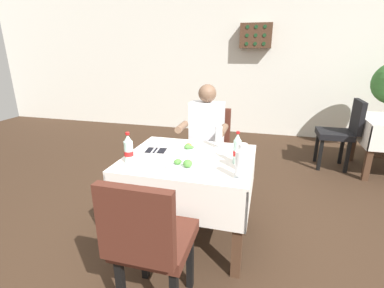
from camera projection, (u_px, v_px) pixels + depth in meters
name	position (u px, v px, depth m)	size (l,w,h in m)	color
ground_plane	(189.00, 242.00, 2.45)	(11.00, 11.00, 0.00)	#382619
back_wall	(241.00, 54.00, 5.32)	(11.00, 0.12, 3.07)	silver
main_dining_table	(189.00, 176.00, 2.39)	(1.06, 0.91, 0.75)	white
chair_far_diner_seat	(209.00, 147.00, 3.17)	(0.44, 0.50, 0.97)	#4C2319
chair_near_camera_side	(150.00, 239.00, 1.62)	(0.44, 0.50, 0.97)	#4C2319
seated_diner_far	(206.00, 136.00, 3.02)	(0.50, 0.46, 1.26)	#282D42
plate_near_camera	(182.00, 165.00, 2.12)	(0.23, 0.23, 0.07)	white
plate_far_diner	(189.00, 148.00, 2.49)	(0.24, 0.24, 0.06)	white
beer_glass_left	(242.00, 157.00, 2.03)	(0.07, 0.07, 0.21)	white
beer_glass_middle	(240.00, 164.00, 1.90)	(0.07, 0.07, 0.20)	white
beer_glass_right	(219.00, 137.00, 2.51)	(0.07, 0.07, 0.20)	white
cola_bottle_primary	(129.00, 150.00, 2.17)	(0.07, 0.07, 0.25)	silver
cola_bottle_secondary	(237.00, 149.00, 2.16)	(0.06, 0.06, 0.26)	silver
napkin_cutlery_set	(156.00, 150.00, 2.47)	(0.18, 0.19, 0.01)	black
background_chair_left	(342.00, 130.00, 3.84)	(0.50, 0.44, 0.97)	black
wall_bottle_rack	(256.00, 36.00, 5.00)	(0.56, 0.21, 0.42)	#472D1E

